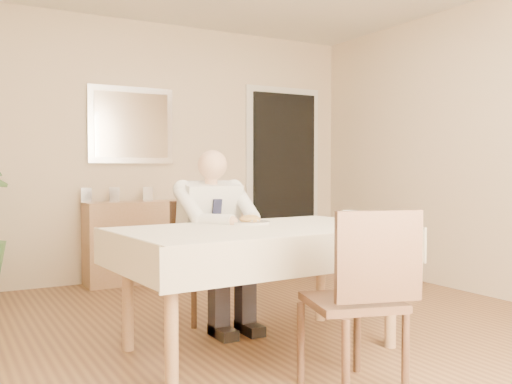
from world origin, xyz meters
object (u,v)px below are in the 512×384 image
dining_table (260,241)px  seated_man (218,228)px  chair_near (363,291)px  sideboard (137,242)px  coffee_mug (350,217)px  chair_far (202,252)px

dining_table → seated_man: bearing=86.2°
chair_near → sideboard: 3.27m
chair_near → seated_man: size_ratio=0.73×
chair_near → seated_man: seated_man is taller
chair_near → coffee_mug: chair_near is taller
dining_table → coffee_mug: 0.62m
dining_table → sideboard: bearing=86.8°
chair_near → sideboard: (-0.10, 3.27, -0.12)m
chair_near → seated_man: (-0.08, 1.46, 0.18)m
dining_table → chair_near: chair_near is taller
chair_far → seated_man: size_ratio=0.70×
seated_man → sideboard: (-0.02, 1.80, -0.29)m
dining_table → sideboard: (-0.02, 2.40, -0.27)m
sideboard → seated_man: bearing=-89.7°
dining_table → chair_far: size_ratio=2.04×
coffee_mug → sideboard: 2.63m
chair_far → chair_near: (0.08, -1.75, 0.03)m
coffee_mug → chair_near: bearing=-124.6°
dining_table → chair_near: size_ratio=1.95×
chair_near → coffee_mug: size_ratio=7.97×
dining_table → chair_far: bearing=86.2°
chair_near → seated_man: bearing=109.2°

